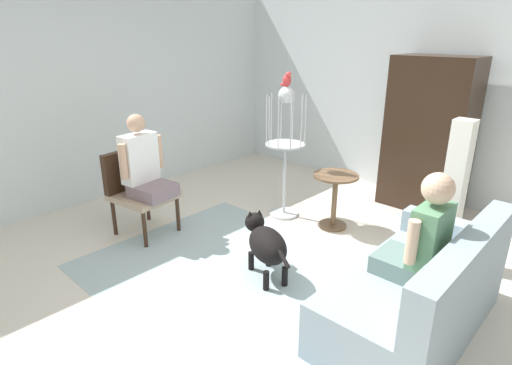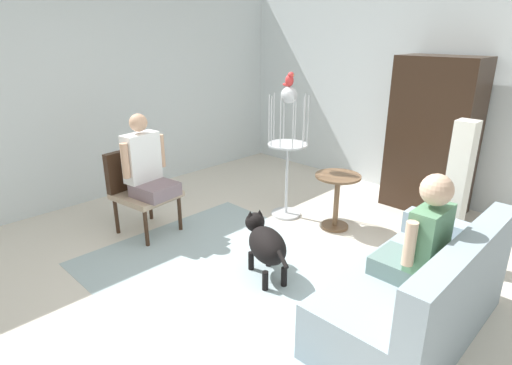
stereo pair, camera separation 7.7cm
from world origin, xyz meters
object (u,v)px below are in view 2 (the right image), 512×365
Objects in this scene: bird_cage_stand at (288,144)px; armoire_cabinet at (433,136)px; armchair at (138,184)px; person_on_couch at (421,239)px; column_lamp at (456,196)px; person_on_armchair at (146,164)px; parrot at (290,80)px; dog at (266,243)px; couch at (420,295)px; round_end_table at (337,194)px.

armoire_cabinet is at bearing 52.45° from bird_cage_stand.
armoire_cabinet is at bearing 54.92° from armchair.
bird_cage_stand is at bearing 155.20° from person_on_couch.
person_on_armchair is at bearing -147.28° from column_lamp.
person_on_couch is at bearing -68.11° from armoire_cabinet.
parrot is at bearing 57.44° from armchair.
column_lamp is (2.63, 1.69, -0.11)m from person_on_armchair.
parrot reaches higher than dog.
armchair reaches higher than dog.
parrot reaches higher than couch.
person_on_armchair is 1.36× the size of round_end_table.
couch is 2.96m from person_on_armchair.
armchair is 0.31m from person_on_armchair.
person_on_couch reaches higher than armchair.
bird_cage_stand is at bearing -172.26° from column_lamp.
bird_cage_stand is at bearing -167.72° from round_end_table.
bird_cage_stand is (-0.76, 1.17, 0.57)m from dog.
parrot is (-2.11, 0.93, 1.33)m from couch.
column_lamp is 0.75× the size of armoire_cabinet.
round_end_table is 0.82× the size of dog.
person_on_couch is (3.00, 0.51, 0.23)m from armchair.
armchair is 3.28m from column_lamp.
armchair is at bearing -122.49° from bird_cage_stand.
armoire_cabinet reaches higher than armchair.
round_end_table is (1.56, 1.60, -0.13)m from armchair.
round_end_table is at bearing 142.63° from person_on_couch.
couch is 2.04× the size of person_on_couch.
dog is 0.41× the size of armoire_cabinet.
round_end_table is (1.40, 1.58, -0.40)m from person_on_armchair.
bird_cage_stand is at bearing -180.00° from parrot.
armchair is 1.19× the size of dog.
column_lamp is (1.23, 0.11, 0.29)m from round_end_table.
person_on_couch is 0.95× the size of person_on_armchair.
person_on_couch reaches higher than round_end_table.
armoire_cabinet reaches higher than parrot.
person_on_couch is 1.84m from round_end_table.
armoire_cabinet is at bearing 122.56° from column_lamp.
armchair is 2.24m from round_end_table.
parrot is 1.94m from armoire_cabinet.
armoire_cabinet reaches higher than bird_cage_stand.
person_on_armchair is at bearing -123.10° from armoire_cabinet.
parrot is (0.77, 1.44, 0.84)m from person_on_armchair.
person_on_armchair reaches higher than person_on_couch.
armoire_cabinet is (0.34, 2.61, 0.61)m from dog.
bird_cage_stand reaches higher than armchair.
couch is at bearing 34.14° from person_on_couch.
couch is 2.62× the size of round_end_table.
column_lamp is at bearing 7.75° from parrot.
person_on_armchair is 0.46× the size of armoire_cabinet.
couch is at bearing 9.97° from armchair.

